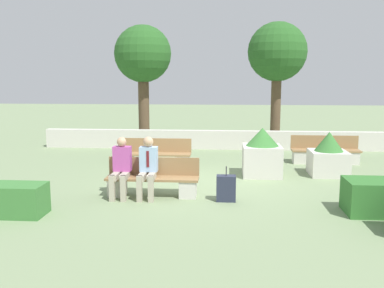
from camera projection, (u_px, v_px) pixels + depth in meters
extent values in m
plane|color=gray|center=(203.00, 184.00, 10.46)|extent=(60.00, 60.00, 0.00)
cube|color=beige|center=(211.00, 140.00, 15.45)|extent=(12.14, 0.30, 0.67)
cube|color=#937047|center=(152.00, 178.00, 9.30)|extent=(2.02, 0.44, 0.05)
cube|color=#937047|center=(154.00, 166.00, 9.50)|extent=(2.02, 0.04, 0.40)
cube|color=beige|center=(117.00, 187.00, 9.39)|extent=(0.36, 0.40, 0.37)
cube|color=beige|center=(188.00, 189.00, 9.27)|extent=(0.36, 0.40, 0.37)
cube|color=#937047|center=(155.00, 154.00, 12.21)|extent=(2.07, 0.44, 0.05)
cube|color=#937047|center=(156.00, 145.00, 12.42)|extent=(2.07, 0.04, 0.40)
cube|color=beige|center=(127.00, 161.00, 12.31)|extent=(0.36, 0.40, 0.37)
cube|color=beige|center=(183.00, 162.00, 12.18)|extent=(0.36, 0.40, 0.37)
cube|color=#937047|center=(326.00, 151.00, 12.81)|extent=(2.02, 0.44, 0.05)
cube|color=#937047|center=(324.00, 142.00, 13.02)|extent=(2.02, 0.04, 0.40)
cube|color=beige|center=(299.00, 157.00, 12.91)|extent=(0.36, 0.40, 0.37)
cube|color=beige|center=(352.00, 158.00, 12.79)|extent=(0.36, 0.40, 0.37)
cube|color=#B2A893|center=(142.00, 177.00, 9.09)|extent=(0.14, 0.46, 0.13)
cube|color=#B2A893|center=(152.00, 177.00, 9.07)|extent=(0.14, 0.46, 0.13)
cube|color=#B2A893|center=(139.00, 189.00, 8.90)|extent=(0.11, 0.11, 0.55)
cube|color=#B2A893|center=(151.00, 189.00, 8.88)|extent=(0.11, 0.11, 0.55)
cube|color=#9EBCE0|center=(149.00, 159.00, 9.27)|extent=(0.38, 0.22, 0.54)
sphere|color=tan|center=(148.00, 142.00, 9.19)|extent=(0.22, 0.22, 0.22)
cube|color=maroon|center=(148.00, 159.00, 9.15)|extent=(0.06, 0.01, 0.35)
cube|color=#B2A893|center=(115.00, 176.00, 9.13)|extent=(0.14, 0.46, 0.13)
cube|color=#B2A893|center=(125.00, 176.00, 9.12)|extent=(0.14, 0.46, 0.13)
cube|color=#B2A893|center=(112.00, 188.00, 8.94)|extent=(0.11, 0.11, 0.55)
cube|color=#B2A893|center=(123.00, 189.00, 8.92)|extent=(0.11, 0.11, 0.55)
cube|color=#B74C9E|center=(122.00, 159.00, 9.31)|extent=(0.38, 0.22, 0.54)
sphere|color=tan|center=(122.00, 142.00, 9.23)|extent=(0.21, 0.21, 0.21)
cube|color=#3D7A38|center=(10.00, 200.00, 8.04)|extent=(1.30, 0.63, 0.60)
cube|color=beige|center=(262.00, 161.00, 11.27)|extent=(1.00, 1.00, 0.80)
cone|color=#387533|center=(262.00, 137.00, 11.17)|extent=(0.85, 0.85, 0.47)
cube|color=beige|center=(328.00, 163.00, 11.33)|extent=(0.97, 0.97, 0.65)
cone|color=#387533|center=(329.00, 141.00, 11.24)|extent=(0.75, 0.75, 0.51)
cube|color=#282D42|center=(226.00, 188.00, 8.95)|extent=(0.40, 0.23, 0.55)
cylinder|color=#333338|center=(226.00, 171.00, 8.90)|extent=(0.02, 0.02, 0.20)
cylinder|color=brown|center=(144.00, 106.00, 16.84)|extent=(0.42, 0.42, 2.86)
sphere|color=#285B23|center=(143.00, 54.00, 16.53)|extent=(2.21, 2.21, 2.21)
cylinder|color=brown|center=(276.00, 106.00, 16.55)|extent=(0.38, 0.38, 2.91)
sphere|color=#285B23|center=(277.00, 52.00, 16.22)|extent=(2.25, 2.25, 2.25)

